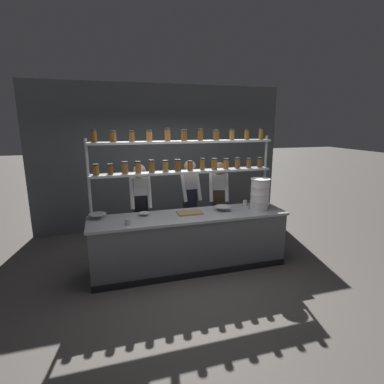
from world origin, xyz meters
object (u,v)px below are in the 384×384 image
object	(u,v)px
cutting_board	(190,213)
chef_left	(141,205)
chef_right	(218,199)
container_stack	(260,194)
spice_shelf_unit	(184,159)
prep_bowl_center_front	(145,214)
prep_bowl_center_back	(98,216)
serving_cup_front	(245,203)
serving_cup_by_board	(128,222)
chef_center	(190,198)
prep_bowl_near_left	(223,208)

from	to	relation	value
cutting_board	chef_left	bearing A→B (deg)	143.79
chef_right	container_stack	world-z (taller)	chef_right
spice_shelf_unit	prep_bowl_center_front	size ratio (longest dim) A/B	17.59
prep_bowl_center_back	prep_bowl_center_front	bearing A→B (deg)	-4.52
chef_left	serving_cup_front	bearing A→B (deg)	-8.10
prep_bowl_center_back	serving_cup_by_board	distance (m)	0.60
spice_shelf_unit	container_stack	size ratio (longest dim) A/B	5.85
container_stack	prep_bowl_center_front	xyz separation A→B (m)	(-1.94, 0.18, -0.24)
chef_center	container_stack	bearing A→B (deg)	-46.24
cutting_board	prep_bowl_center_back	xyz separation A→B (m)	(-1.44, 0.15, 0.02)
prep_bowl_center_front	chef_right	bearing A→B (deg)	19.39
prep_bowl_center_front	serving_cup_by_board	world-z (taller)	serving_cup_by_board
cutting_board	chef_right	bearing A→B (deg)	39.52
container_stack	prep_bowl_near_left	xyz separation A→B (m)	(-0.64, 0.08, -0.23)
container_stack	prep_bowl_near_left	world-z (taller)	container_stack
prep_bowl_near_left	prep_bowl_center_front	size ratio (longest dim) A/B	1.58
chef_right	prep_bowl_near_left	world-z (taller)	chef_right
chef_right	container_stack	xyz separation A→B (m)	(0.48, -0.70, 0.23)
serving_cup_front	serving_cup_by_board	bearing A→B (deg)	-167.73
chef_right	serving_cup_front	world-z (taller)	chef_right
chef_right	cutting_board	bearing A→B (deg)	-125.52
prep_bowl_center_front	serving_cup_by_board	size ratio (longest dim) A/B	1.98
chef_right	serving_cup_by_board	xyz separation A→B (m)	(-1.76, -0.88, 0.01)
spice_shelf_unit	prep_bowl_center_front	distance (m)	1.10
serving_cup_by_board	chef_center	bearing A→B (deg)	39.13
spice_shelf_unit	serving_cup_by_board	size ratio (longest dim) A/B	34.75
cutting_board	serving_cup_by_board	size ratio (longest dim) A/B	4.52
chef_center	serving_cup_by_board	bearing A→B (deg)	-147.69
cutting_board	serving_cup_front	distance (m)	1.10
container_stack	prep_bowl_center_front	distance (m)	1.96
container_stack	serving_cup_by_board	size ratio (longest dim) A/B	5.95
prep_bowl_near_left	serving_cup_front	bearing A→B (deg)	20.93
prep_bowl_near_left	prep_bowl_center_back	world-z (taller)	prep_bowl_near_left
chef_right	prep_bowl_near_left	bearing A→B (deg)	-89.79
chef_right	prep_bowl_center_front	bearing A→B (deg)	-145.65
prep_bowl_near_left	prep_bowl_center_front	bearing A→B (deg)	175.35
spice_shelf_unit	prep_bowl_center_front	bearing A→B (deg)	-166.38
prep_bowl_center_front	chef_center	bearing A→B (deg)	34.05
chef_left	container_stack	world-z (taller)	chef_left
serving_cup_front	spice_shelf_unit	bearing A→B (deg)	175.89
container_stack	serving_cup_by_board	distance (m)	2.25
chef_center	prep_bowl_near_left	size ratio (longest dim) A/B	6.14
spice_shelf_unit	chef_center	distance (m)	0.96
chef_center	serving_cup_front	distance (m)	1.02
chef_left	prep_bowl_near_left	distance (m)	1.41
spice_shelf_unit	prep_bowl_center_back	distance (m)	1.64
chef_right	serving_cup_by_board	distance (m)	1.97
container_stack	serving_cup_by_board	bearing A→B (deg)	-175.27
spice_shelf_unit	serving_cup_front	world-z (taller)	spice_shelf_unit
container_stack	prep_bowl_center_back	bearing A→B (deg)	174.83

